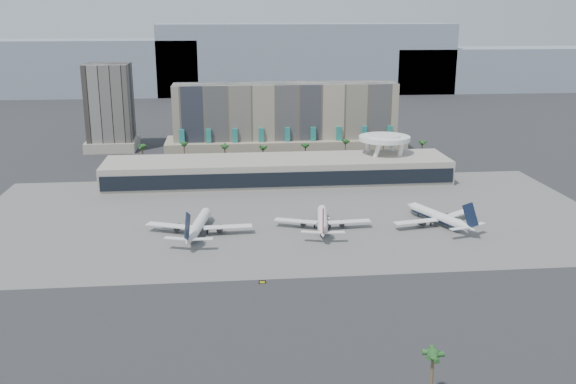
{
  "coord_description": "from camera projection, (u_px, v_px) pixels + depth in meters",
  "views": [
    {
      "loc": [
        -26.07,
        -198.36,
        82.35
      ],
      "look_at": [
        -2.03,
        40.0,
        14.6
      ],
      "focal_mm": 40.0,
      "sensor_mm": 36.0,
      "label": 1
    }
  ],
  "objects": [
    {
      "name": "palm_row",
      "position": [
        285.0,
        147.0,
        351.48
      ],
      "size": [
        157.8,
        2.8,
        13.1
      ],
      "color": "brown",
      "rests_on": "ground"
    },
    {
      "name": "apron_pad",
      "position": [
        289.0,
        216.0,
        267.49
      ],
      "size": [
        260.0,
        130.0,
        0.06
      ],
      "primitive_type": "cube",
      "color": "#5B5B59",
      "rests_on": "ground"
    },
    {
      "name": "ground",
      "position": [
        306.0,
        266.0,
        214.84
      ],
      "size": [
        900.0,
        900.0,
        0.0
      ],
      "primitive_type": "plane",
      "color": "#232326",
      "rests_on": "ground"
    },
    {
      "name": "mountain_ridge",
      "position": [
        275.0,
        64.0,
        659.38
      ],
      "size": [
        680.0,
        60.0,
        70.0
      ],
      "color": "gray",
      "rests_on": "ground"
    },
    {
      "name": "taxiway_sign",
      "position": [
        262.0,
        282.0,
        200.9
      ],
      "size": [
        2.24,
        0.42,
        1.02
      ],
      "rotation": [
        0.0,
        0.0,
        0.03
      ],
      "color": "black",
      "rests_on": "ground"
    },
    {
      "name": "hotel",
      "position": [
        285.0,
        126.0,
        378.22
      ],
      "size": [
        140.0,
        30.0,
        42.0
      ],
      "color": "gray",
      "rests_on": "ground"
    },
    {
      "name": "near_palm_b",
      "position": [
        433.0,
        361.0,
        137.83
      ],
      "size": [
        6.0,
        6.0,
        12.78
      ],
      "color": "brown",
      "rests_on": "ground"
    },
    {
      "name": "office_tower",
      "position": [
        110.0,
        112.0,
        390.91
      ],
      "size": [
        30.0,
        30.0,
        52.0
      ],
      "color": "black",
      "rests_on": "ground"
    },
    {
      "name": "airliner_left",
      "position": [
        198.0,
        225.0,
        244.24
      ],
      "size": [
        40.9,
        42.43,
        14.73
      ],
      "rotation": [
        0.0,
        0.0,
        -0.17
      ],
      "color": "white",
      "rests_on": "ground"
    },
    {
      "name": "service_vehicle_a",
      "position": [
        167.0,
        227.0,
        250.58
      ],
      "size": [
        4.5,
        2.85,
        2.04
      ],
      "primitive_type": "cube",
      "rotation": [
        0.0,
        0.0,
        -0.21
      ],
      "color": "white",
      "rests_on": "ground"
    },
    {
      "name": "airliner_centre",
      "position": [
        322.0,
        220.0,
        250.73
      ],
      "size": [
        37.89,
        39.25,
        13.6
      ],
      "rotation": [
        0.0,
        0.0,
        -0.14
      ],
      "color": "white",
      "rests_on": "ground"
    },
    {
      "name": "saucer_structure",
      "position": [
        384.0,
        141.0,
        326.19
      ],
      "size": [
        26.0,
        26.0,
        21.89
      ],
      "color": "white",
      "rests_on": "ground"
    },
    {
      "name": "terminal",
      "position": [
        278.0,
        170.0,
        318.23
      ],
      "size": [
        170.0,
        32.5,
        14.5
      ],
      "color": "#ABA296",
      "rests_on": "ground"
    },
    {
      "name": "service_vehicle_b",
      "position": [
        325.0,
        220.0,
        259.06
      ],
      "size": [
        4.36,
        3.38,
        1.98
      ],
      "primitive_type": "cube",
      "rotation": [
        0.0,
        0.0,
        -0.35
      ],
      "color": "silver",
      "rests_on": "ground"
    },
    {
      "name": "airliner_right",
      "position": [
        438.0,
        217.0,
        254.99
      ],
      "size": [
        37.29,
        38.43,
        14.09
      ],
      "rotation": [
        0.0,
        0.0,
        0.4
      ],
      "color": "white",
      "rests_on": "ground"
    }
  ]
}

